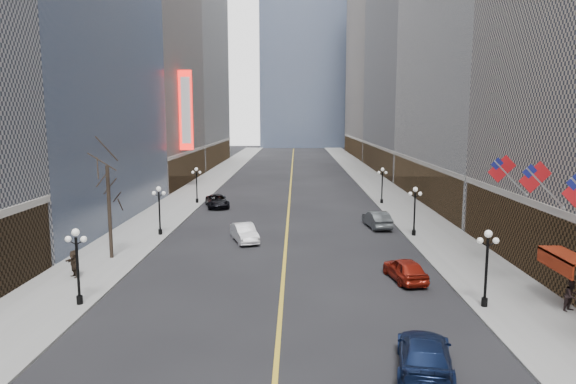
{
  "coord_description": "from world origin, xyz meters",
  "views": [
    {
      "loc": [
        0.86,
        1.4,
        11.01
      ],
      "look_at": [
        0.56,
        21.08,
        8.13
      ],
      "focal_mm": 32.0,
      "sensor_mm": 36.0,
      "label": 1
    }
  ],
  "objects_px": {
    "streetlamp_west_1": "(77,258)",
    "streetlamp_east_1": "(487,260)",
    "streetlamp_east_2": "(415,206)",
    "car_nb_far": "(217,201)",
    "streetlamp_east_3": "(382,182)",
    "streetlamp_west_2": "(159,205)",
    "car_sb_near": "(424,355)",
    "car_sb_far": "(377,219)",
    "streetlamp_west_3": "(197,181)",
    "car_nb_mid": "(244,233)",
    "car_sb_mid": "(405,269)"
  },
  "relations": [
    {
      "from": "streetlamp_east_3",
      "to": "streetlamp_west_1",
      "type": "bearing_deg",
      "value": -123.25
    },
    {
      "from": "streetlamp_west_1",
      "to": "streetlamp_west_3",
      "type": "distance_m",
      "value": 36.0
    },
    {
      "from": "streetlamp_east_3",
      "to": "car_sb_far",
      "type": "relative_size",
      "value": 0.88
    },
    {
      "from": "car_sb_near",
      "to": "car_sb_far",
      "type": "xyz_separation_m",
      "value": [
        2.56,
        29.59,
        0.02
      ]
    },
    {
      "from": "streetlamp_east_2",
      "to": "car_sb_near",
      "type": "height_order",
      "value": "streetlamp_east_2"
    },
    {
      "from": "streetlamp_west_2",
      "to": "car_sb_near",
      "type": "relative_size",
      "value": 0.8
    },
    {
      "from": "car_nb_mid",
      "to": "car_nb_far",
      "type": "relative_size",
      "value": 0.87
    },
    {
      "from": "streetlamp_west_2",
      "to": "streetlamp_east_1",
      "type": "bearing_deg",
      "value": -37.33
    },
    {
      "from": "car_sb_near",
      "to": "car_sb_mid",
      "type": "height_order",
      "value": "car_sb_near"
    },
    {
      "from": "streetlamp_east_1",
      "to": "car_nb_far",
      "type": "bearing_deg",
      "value": 121.66
    },
    {
      "from": "car_sb_far",
      "to": "car_sb_near",
      "type": "bearing_deg",
      "value": 77.3
    },
    {
      "from": "streetlamp_east_2",
      "to": "streetlamp_west_2",
      "type": "height_order",
      "value": "same"
    },
    {
      "from": "car_nb_far",
      "to": "streetlamp_west_3",
      "type": "bearing_deg",
      "value": 124.44
    },
    {
      "from": "streetlamp_east_2",
      "to": "car_sb_far",
      "type": "height_order",
      "value": "streetlamp_east_2"
    },
    {
      "from": "streetlamp_west_3",
      "to": "car_sb_far",
      "type": "xyz_separation_m",
      "value": [
        20.8,
        -14.04,
        -2.05
      ]
    },
    {
      "from": "streetlamp_east_3",
      "to": "car_sb_mid",
      "type": "relative_size",
      "value": 0.97
    },
    {
      "from": "streetlamp_east_2",
      "to": "streetlamp_west_3",
      "type": "distance_m",
      "value": 29.68
    },
    {
      "from": "streetlamp_east_3",
      "to": "streetlamp_east_1",
      "type": "bearing_deg",
      "value": -90.0
    },
    {
      "from": "car_nb_mid",
      "to": "car_sb_near",
      "type": "height_order",
      "value": "car_sb_near"
    },
    {
      "from": "car_nb_far",
      "to": "car_sb_mid",
      "type": "distance_m",
      "value": 33.05
    },
    {
      "from": "streetlamp_west_1",
      "to": "car_sb_mid",
      "type": "bearing_deg",
      "value": 14.33
    },
    {
      "from": "car_sb_far",
      "to": "car_sb_mid",
      "type": "bearing_deg",
      "value": 79.8
    },
    {
      "from": "car_nb_far",
      "to": "car_sb_mid",
      "type": "xyz_separation_m",
      "value": [
        17.09,
        -28.29,
        0.02
      ]
    },
    {
      "from": "streetlamp_west_1",
      "to": "streetlamp_west_3",
      "type": "bearing_deg",
      "value": 90.0
    },
    {
      "from": "streetlamp_west_2",
      "to": "car_nb_far",
      "type": "height_order",
      "value": "streetlamp_west_2"
    },
    {
      "from": "car_nb_far",
      "to": "streetlamp_east_1",
      "type": "bearing_deg",
      "value": -73.12
    },
    {
      "from": "streetlamp_east_3",
      "to": "car_nb_far",
      "type": "xyz_separation_m",
      "value": [
        -20.61,
        -2.58,
        -2.13
      ]
    },
    {
      "from": "streetlamp_west_1",
      "to": "streetlamp_west_2",
      "type": "bearing_deg",
      "value": 90.0
    },
    {
      "from": "streetlamp_east_2",
      "to": "streetlamp_west_2",
      "type": "bearing_deg",
      "value": 180.0
    },
    {
      "from": "streetlamp_east_1",
      "to": "streetlamp_west_3",
      "type": "relative_size",
      "value": 1.0
    },
    {
      "from": "car_sb_mid",
      "to": "car_sb_far",
      "type": "relative_size",
      "value": 0.9
    },
    {
      "from": "streetlamp_west_3",
      "to": "streetlamp_west_1",
      "type": "bearing_deg",
      "value": -90.0
    },
    {
      "from": "streetlamp_west_2",
      "to": "streetlamp_west_3",
      "type": "relative_size",
      "value": 1.0
    },
    {
      "from": "car_sb_near",
      "to": "streetlamp_west_1",
      "type": "bearing_deg",
      "value": -11.24
    },
    {
      "from": "streetlamp_east_3",
      "to": "streetlamp_west_1",
      "type": "distance_m",
      "value": 43.05
    },
    {
      "from": "car_nb_far",
      "to": "car_sb_far",
      "type": "relative_size",
      "value": 1.08
    },
    {
      "from": "streetlamp_west_1",
      "to": "streetlamp_east_1",
      "type": "bearing_deg",
      "value": 0.0
    },
    {
      "from": "streetlamp_east_3",
      "to": "car_sb_near",
      "type": "bearing_deg",
      "value": -97.01
    },
    {
      "from": "car_nb_mid",
      "to": "car_sb_mid",
      "type": "xyz_separation_m",
      "value": [
        11.99,
        -10.84,
        -0.0
      ]
    },
    {
      "from": "streetlamp_west_2",
      "to": "car_nb_far",
      "type": "xyz_separation_m",
      "value": [
        2.99,
        15.42,
        -2.13
      ]
    },
    {
      "from": "streetlamp_west_3",
      "to": "car_nb_mid",
      "type": "height_order",
      "value": "streetlamp_west_3"
    },
    {
      "from": "streetlamp_west_1",
      "to": "car_sb_near",
      "type": "bearing_deg",
      "value": -22.68
    },
    {
      "from": "car_sb_near",
      "to": "streetlamp_east_2",
      "type": "bearing_deg",
      "value": -90.38
    },
    {
      "from": "streetlamp_east_2",
      "to": "car_sb_near",
      "type": "distance_m",
      "value": 26.26
    },
    {
      "from": "streetlamp_east_1",
      "to": "streetlamp_west_1",
      "type": "distance_m",
      "value": 23.6
    },
    {
      "from": "streetlamp_east_2",
      "to": "car_nb_far",
      "type": "distance_m",
      "value": 25.82
    },
    {
      "from": "streetlamp_east_2",
      "to": "car_sb_mid",
      "type": "distance_m",
      "value": 13.51
    },
    {
      "from": "streetlamp_east_1",
      "to": "streetlamp_west_2",
      "type": "distance_m",
      "value": 29.68
    },
    {
      "from": "streetlamp_west_1",
      "to": "streetlamp_west_2",
      "type": "xyz_separation_m",
      "value": [
        0.0,
        18.0,
        0.0
      ]
    },
    {
      "from": "streetlamp_east_2",
      "to": "streetlamp_west_1",
      "type": "distance_m",
      "value": 29.68
    }
  ]
}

